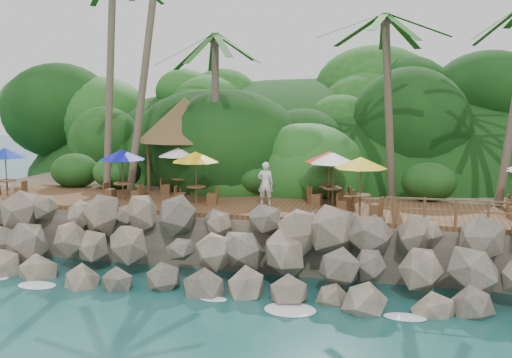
# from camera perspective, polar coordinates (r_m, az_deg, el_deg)

# --- Properties ---
(ground) EXTENTS (140.00, 140.00, 0.00)m
(ground) POSITION_cam_1_polar(r_m,az_deg,el_deg) (20.60, -4.39, -11.73)
(ground) COLOR #19514F
(ground) RESTS_ON ground
(land_base) EXTENTS (32.00, 25.20, 2.10)m
(land_base) POSITION_cam_1_polar(r_m,az_deg,el_deg) (35.38, 4.17, -1.55)
(land_base) COLOR gray
(land_base) RESTS_ON ground
(jungle_hill) EXTENTS (44.80, 28.00, 15.40)m
(jungle_hill) POSITION_cam_1_polar(r_m,az_deg,el_deg) (42.84, 6.04, -1.29)
(jungle_hill) COLOR #143811
(jungle_hill) RESTS_ON ground
(seawall) EXTENTS (29.00, 4.00, 2.30)m
(seawall) POSITION_cam_1_polar(r_m,az_deg,el_deg) (22.06, -2.70, -7.23)
(seawall) COLOR gray
(seawall) RESTS_ON ground
(terrace) EXTENTS (26.00, 5.00, 0.20)m
(terrace) POSITION_cam_1_polar(r_m,az_deg,el_deg) (25.57, 0.00, -2.66)
(terrace) COLOR brown
(terrace) RESTS_ON land_base
(jungle_foliage) EXTENTS (44.00, 16.00, 12.00)m
(jungle_foliage) POSITION_cam_1_polar(r_m,az_deg,el_deg) (34.61, 3.85, -3.53)
(jungle_foliage) COLOR #143811
(jungle_foliage) RESTS_ON ground
(foam_line) EXTENTS (25.20, 0.80, 0.06)m
(foam_line) POSITION_cam_1_polar(r_m,az_deg,el_deg) (20.86, -4.11, -11.38)
(foam_line) COLOR white
(foam_line) RESTS_ON ground
(palapa) EXTENTS (4.91, 4.91, 4.60)m
(palapa) POSITION_cam_1_polar(r_m,az_deg,el_deg) (29.82, -6.96, 5.77)
(palapa) COLOR brown
(palapa) RESTS_ON ground
(dining_clusters) EXTENTS (25.12, 4.73, 2.29)m
(dining_clusters) POSITION_cam_1_polar(r_m,az_deg,el_deg) (25.01, 2.09, 1.73)
(dining_clusters) COLOR brown
(dining_clusters) RESTS_ON terrace
(railing) EXTENTS (6.10, 0.10, 1.00)m
(railing) POSITION_cam_1_polar(r_m,az_deg,el_deg) (22.41, 20.33, -2.89)
(railing) COLOR brown
(railing) RESTS_ON terrace
(waiter) EXTENTS (0.74, 0.54, 1.87)m
(waiter) POSITION_cam_1_polar(r_m,az_deg,el_deg) (25.22, 0.93, -0.43)
(waiter) COLOR white
(waiter) RESTS_ON terrace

